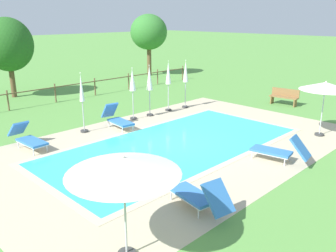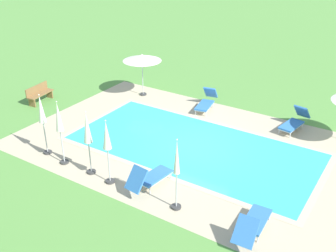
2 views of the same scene
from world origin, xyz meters
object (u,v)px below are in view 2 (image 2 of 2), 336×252
at_px(sun_lounger_north_far, 150,177).
at_px(patio_umbrella_closed_row_centre, 42,114).
at_px(patio_umbrella_closed_row_west, 59,122).
at_px(patio_umbrella_closed_row_mid_east, 107,140).
at_px(sun_lounger_north_near_steps, 253,223).
at_px(patio_umbrella_open_foreground, 142,58).
at_px(sun_lounger_north_end, 294,121).
at_px(wooden_bench_lawn_side, 39,93).
at_px(sun_lounger_north_mid, 206,102).
at_px(patio_umbrella_closed_row_east, 87,132).
at_px(patio_umbrella_closed_row_mid_west, 177,166).

relative_size(sun_lounger_north_far, patio_umbrella_closed_row_centre, 0.76).
relative_size(patio_umbrella_closed_row_west, patio_umbrella_closed_row_centre, 1.02).
height_order(patio_umbrella_closed_row_west, patio_umbrella_closed_row_mid_east, patio_umbrella_closed_row_west).
bearing_deg(sun_lounger_north_far, patio_umbrella_closed_row_centre, 3.87).
bearing_deg(patio_umbrella_closed_row_mid_east, sun_lounger_north_near_steps, -177.46).
bearing_deg(patio_umbrella_open_foreground, sun_lounger_north_end, -177.62).
height_order(patio_umbrella_open_foreground, wooden_bench_lawn_side, patio_umbrella_open_foreground).
bearing_deg(sun_lounger_north_far, sun_lounger_north_mid, -78.05).
height_order(patio_umbrella_closed_row_east, wooden_bench_lawn_side, patio_umbrella_closed_row_east).
distance_m(sun_lounger_north_far, patio_umbrella_closed_row_mid_east, 1.92).
xyz_separation_m(patio_umbrella_open_foreground, patio_umbrella_closed_row_west, (-1.50, 7.10, -0.27)).
distance_m(patio_umbrella_open_foreground, patio_umbrella_closed_row_west, 7.27).
bearing_deg(patio_umbrella_closed_row_mid_west, wooden_bench_lawn_side, -18.97).
relative_size(patio_umbrella_closed_row_west, wooden_bench_lawn_side, 1.64).
relative_size(sun_lounger_north_near_steps, patio_umbrella_closed_row_mid_west, 0.79).
height_order(sun_lounger_north_near_steps, patio_umbrella_closed_row_mid_west, patio_umbrella_closed_row_mid_west).
xyz_separation_m(patio_umbrella_closed_row_west, patio_umbrella_closed_row_mid_west, (-4.95, 0.00, -0.18)).
height_order(sun_lounger_north_end, patio_umbrella_closed_row_east, patio_umbrella_closed_row_east).
bearing_deg(wooden_bench_lawn_side, patio_umbrella_closed_row_mid_east, 154.81).
height_order(sun_lounger_north_end, patio_umbrella_closed_row_centre, patio_umbrella_closed_row_centre).
xyz_separation_m(sun_lounger_north_near_steps, patio_umbrella_closed_row_mid_west, (2.47, 0.19, 1.18)).
bearing_deg(patio_umbrella_closed_row_east, patio_umbrella_closed_row_west, 2.24).
xyz_separation_m(sun_lounger_north_mid, patio_umbrella_closed_row_mid_east, (-0.12, 7.33, 1.29)).
bearing_deg(sun_lounger_north_near_steps, sun_lounger_north_end, -81.94).
height_order(patio_umbrella_closed_row_west, wooden_bench_lawn_side, patio_umbrella_closed_row_west).
height_order(patio_umbrella_open_foreground, patio_umbrella_closed_row_east, patio_umbrella_closed_row_east).
bearing_deg(patio_umbrella_open_foreground, patio_umbrella_closed_row_centre, 93.41).
relative_size(sun_lounger_north_mid, patio_umbrella_closed_row_mid_west, 0.79).
bearing_deg(patio_umbrella_closed_row_centre, sun_lounger_north_far, -176.13).
bearing_deg(patio_umbrella_closed_row_centre, patio_umbrella_closed_row_mid_east, 176.45).
xyz_separation_m(sun_lounger_north_near_steps, wooden_bench_lawn_side, (12.76, -3.35, 0.08)).
bearing_deg(patio_umbrella_closed_row_west, sun_lounger_north_mid, -106.43).
xyz_separation_m(patio_umbrella_open_foreground, wooden_bench_lawn_side, (3.83, 3.57, -1.54)).
xyz_separation_m(sun_lounger_north_mid, patio_umbrella_closed_row_east, (0.84, 7.23, 1.29)).
xyz_separation_m(patio_umbrella_closed_row_west, patio_umbrella_closed_row_mid_east, (-2.26, 0.04, -0.06)).
distance_m(sun_lounger_north_mid, patio_umbrella_closed_row_west, 7.71).
distance_m(sun_lounger_north_near_steps, patio_umbrella_closed_row_mid_east, 5.32).
height_order(sun_lounger_north_far, patio_umbrella_open_foreground, patio_umbrella_open_foreground).
bearing_deg(patio_umbrella_closed_row_centre, patio_umbrella_closed_row_mid_west, 178.41).
height_order(sun_lounger_north_near_steps, sun_lounger_north_far, sun_lounger_north_far).
relative_size(patio_umbrella_open_foreground, wooden_bench_lawn_side, 1.43).
bearing_deg(sun_lounger_north_near_steps, patio_umbrella_closed_row_east, 1.26).
bearing_deg(patio_umbrella_closed_row_mid_east, sun_lounger_north_end, -118.91).
xyz_separation_m(sun_lounger_north_near_steps, patio_umbrella_closed_row_centre, (8.51, 0.02, 1.33)).
bearing_deg(sun_lounger_north_mid, patio_umbrella_closed_row_mid_west, 111.01).
distance_m(sun_lounger_north_near_steps, sun_lounger_north_mid, 8.84).
xyz_separation_m(sun_lounger_north_near_steps, patio_umbrella_closed_row_east, (6.11, 0.13, 1.30)).
bearing_deg(patio_umbrella_closed_row_centre, sun_lounger_north_end, -135.83).
relative_size(patio_umbrella_closed_row_west, patio_umbrella_closed_row_mid_east, 1.05).
xyz_separation_m(sun_lounger_north_mid, wooden_bench_lawn_side, (7.49, 3.75, 0.07)).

